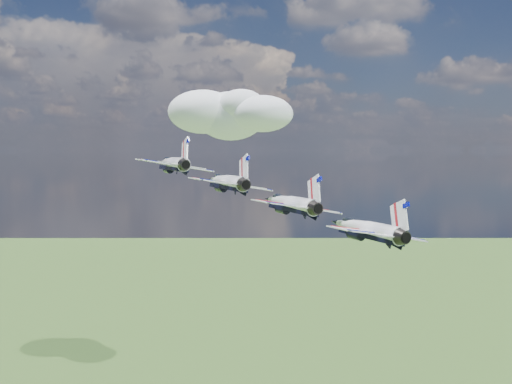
# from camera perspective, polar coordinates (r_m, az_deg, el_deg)

# --- Properties ---
(cloud_far) EXTENTS (62.20, 48.87, 24.44)m
(cloud_far) POSITION_cam_1_polar(r_m,az_deg,el_deg) (332.88, -2.25, 8.11)
(cloud_far) COLOR white
(jet_0) EXTENTS (17.81, 20.22, 6.84)m
(jet_0) POSITION_cam_1_polar(r_m,az_deg,el_deg) (92.51, -8.40, 2.82)
(jet_0) COLOR white
(jet_1) EXTENTS (17.81, 20.22, 6.84)m
(jet_1) POSITION_cam_1_polar(r_m,az_deg,el_deg) (84.64, -3.05, 1.03)
(jet_1) COLOR white
(jet_2) EXTENTS (17.81, 20.22, 6.84)m
(jet_2) POSITION_cam_1_polar(r_m,az_deg,el_deg) (77.76, 3.32, -1.12)
(jet_2) COLOR white
(jet_3) EXTENTS (17.81, 20.22, 6.84)m
(jet_3) POSITION_cam_1_polar(r_m,az_deg,el_deg) (72.14, 10.81, -3.62)
(jet_3) COLOR white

